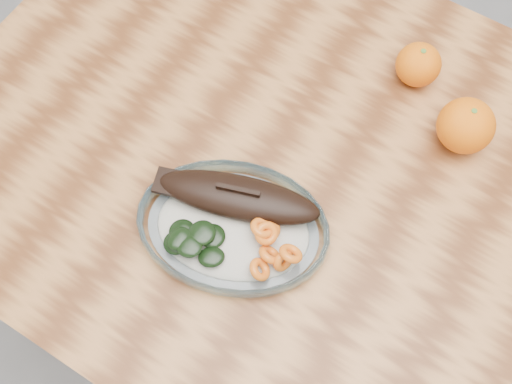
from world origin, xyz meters
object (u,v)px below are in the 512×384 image
Objects in this scene: orange_right at (466,126)px; dining_table at (325,212)px; plated_meal at (233,225)px; orange_left at (418,65)px.

dining_table is at bearing -126.72° from orange_right.
orange_left is at bearing 54.64° from plated_meal.
plated_meal is at bearing -124.70° from orange_right.
orange_left is at bearing 148.02° from orange_right.
plated_meal is 8.92× the size of orange_left.
dining_table is 1.96× the size of plated_meal.
orange_right reaches higher than dining_table.
dining_table is 17.51× the size of orange_left.
plated_meal reaches higher than orange_left.
orange_right is at bearing 53.28° from dining_table.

